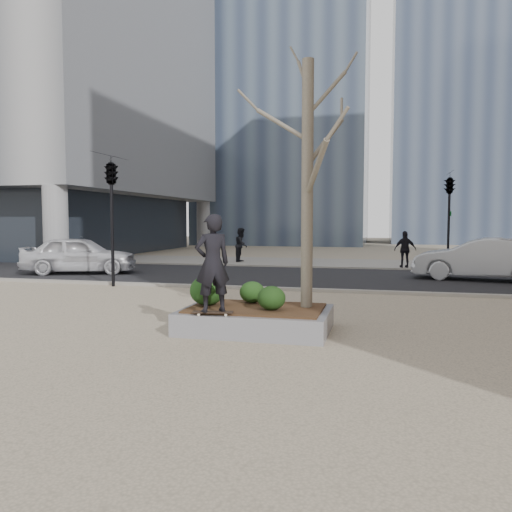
% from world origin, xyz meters
% --- Properties ---
extents(ground, '(120.00, 120.00, 0.00)m').
position_xyz_m(ground, '(0.00, 0.00, 0.00)').
color(ground, tan).
rests_on(ground, ground).
extents(street, '(60.00, 8.00, 0.02)m').
position_xyz_m(street, '(0.00, 10.00, 0.01)').
color(street, black).
rests_on(street, ground).
extents(far_sidewalk, '(60.00, 6.00, 0.02)m').
position_xyz_m(far_sidewalk, '(0.00, 17.00, 0.01)').
color(far_sidewalk, gray).
rests_on(far_sidewalk, ground).
extents(planter, '(3.00, 2.00, 0.45)m').
position_xyz_m(planter, '(1.00, 0.00, 0.23)').
color(planter, gray).
rests_on(planter, ground).
extents(planter_mulch, '(2.70, 1.70, 0.04)m').
position_xyz_m(planter_mulch, '(1.00, 0.00, 0.47)').
color(planter_mulch, '#382314').
rests_on(planter_mulch, planter).
extents(sycamore_tree, '(2.80, 2.80, 6.60)m').
position_xyz_m(sycamore_tree, '(2.00, 0.30, 3.79)').
color(sycamore_tree, gray).
rests_on(sycamore_tree, planter_mulch).
extents(shrub_left, '(0.73, 0.73, 0.62)m').
position_xyz_m(shrub_left, '(-0.05, -0.02, 0.80)').
color(shrub_left, black).
rests_on(shrub_left, planter_mulch).
extents(shrub_middle, '(0.54, 0.54, 0.46)m').
position_xyz_m(shrub_middle, '(0.78, 0.52, 0.72)').
color(shrub_middle, '#173611').
rests_on(shrub_middle, planter_mulch).
extents(shrub_right, '(0.56, 0.56, 0.48)m').
position_xyz_m(shrub_right, '(1.38, -0.25, 0.73)').
color(shrub_right, '#113310').
rests_on(shrub_right, planter_mulch).
extents(skateboard, '(0.80, 0.34, 0.08)m').
position_xyz_m(skateboard, '(0.36, -0.88, 0.49)').
color(skateboard, black).
rests_on(skateboard, planter).
extents(skateboarder, '(0.81, 0.76, 1.87)m').
position_xyz_m(skateboarder, '(0.36, -0.88, 1.46)').
color(skateboarder, black).
rests_on(skateboarder, skateboard).
extents(police_car, '(5.06, 3.33, 1.60)m').
position_xyz_m(police_car, '(-9.02, 8.96, 0.82)').
color(police_car, silver).
rests_on(police_car, street).
extents(car_silver, '(5.12, 2.63, 1.61)m').
position_xyz_m(car_silver, '(7.17, 10.47, 0.82)').
color(car_silver, '#93959A').
rests_on(car_silver, street).
extents(pedestrian_a, '(0.71, 0.91, 1.86)m').
position_xyz_m(pedestrian_a, '(-3.96, 16.55, 0.95)').
color(pedestrian_a, black).
rests_on(pedestrian_a, far_sidewalk).
extents(pedestrian_b, '(0.76, 1.14, 1.65)m').
position_xyz_m(pedestrian_b, '(-0.40, 16.47, 0.85)').
color(pedestrian_b, '#425177').
rests_on(pedestrian_b, far_sidewalk).
extents(pedestrian_c, '(1.10, 0.63, 1.76)m').
position_xyz_m(pedestrian_c, '(4.62, 15.02, 0.90)').
color(pedestrian_c, black).
rests_on(pedestrian_c, far_sidewalk).
extents(traffic_light_near, '(0.60, 2.48, 4.50)m').
position_xyz_m(traffic_light_near, '(-5.50, 5.60, 2.25)').
color(traffic_light_near, black).
rests_on(traffic_light_near, ground).
extents(traffic_light_far, '(0.60, 2.48, 4.50)m').
position_xyz_m(traffic_light_far, '(6.50, 14.60, 2.25)').
color(traffic_light_far, black).
rests_on(traffic_light_far, ground).
extents(building_glass_a, '(16.00, 16.00, 45.00)m').
position_xyz_m(building_glass_a, '(-6.00, 42.00, 22.50)').
color(building_glass_a, slate).
rests_on(building_glass_a, ground).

